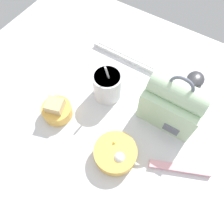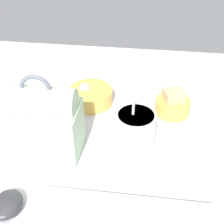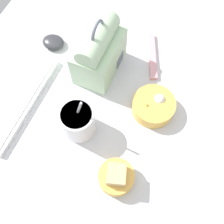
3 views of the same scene
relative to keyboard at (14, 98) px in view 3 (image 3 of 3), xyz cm
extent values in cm
cube|color=silver|center=(8.77, -30.04, -2.02)|extent=(140.00, 110.00, 2.00)
cube|color=silver|center=(0.00, 0.00, -0.12)|extent=(37.94, 14.00, 1.80)
cube|color=white|center=(0.00, 0.00, 0.93)|extent=(34.90, 11.48, 0.30)
cube|color=#B7D6AD|center=(22.78, -20.95, 5.66)|extent=(19.28, 12.21, 13.35)
cylinder|color=#B7D6AD|center=(22.78, -20.95, 14.35)|extent=(18.32, 7.34, 7.34)
cube|color=slate|center=(26.16, -27.15, 2.65)|extent=(5.40, 0.30, 4.00)
torus|color=slate|center=(22.78, -20.95, 17.65)|extent=(7.75, 1.00, 7.75)
cylinder|color=silver|center=(-0.68, -24.49, 4.42)|extent=(10.43, 10.43, 10.88)
cylinder|color=orange|center=(-0.68, -24.49, 9.56)|extent=(9.18, 9.18, 0.60)
cylinder|color=silver|center=(0.10, -25.01, 11.03)|extent=(0.70, 3.71, 12.31)
cylinder|color=#EAB24C|center=(-11.02, -41.43, 1.24)|extent=(10.49, 10.49, 4.52)
cube|color=tan|center=(-11.02, -41.43, 3.73)|extent=(7.11, 6.77, 6.33)
cylinder|color=#EAB24C|center=(14.68, -43.61, 1.38)|extent=(13.84, 13.84, 4.79)
ellipsoid|color=white|center=(16.75, -44.65, 2.87)|extent=(3.76, 3.76, 4.43)
cone|color=#EFBC47|center=(12.95, -41.67, 2.69)|extent=(6.25, 6.25, 4.07)
sphere|color=black|center=(15.12, -47.81, 1.49)|extent=(1.66, 1.66, 1.66)
sphere|color=black|center=(15.70, -47.00, 1.49)|extent=(1.66, 1.66, 1.66)
ellipsoid|color=#333338|center=(25.27, -1.24, 0.50)|extent=(6.71, 8.11, 3.03)
cube|color=pink|center=(34.36, -36.34, -0.22)|extent=(18.81, 9.86, 1.60)
camera|label=1|loc=(25.19, -62.26, 69.46)|focal=35.00mm
camera|label=2|loc=(-2.71, 37.30, 56.91)|focal=50.00mm
camera|label=3|loc=(-26.76, -46.84, 82.67)|focal=45.00mm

